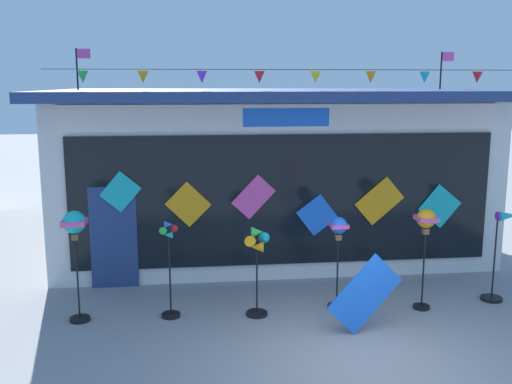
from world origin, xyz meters
TOP-DOWN VIEW (x-y plane):
  - ground_plane at (0.00, 0.00)m, footprint 80.00×80.00m
  - kite_shop_building at (-0.55, 6.72)m, footprint 9.74×6.83m
  - wind_spinner_far_left at (-4.31, 2.12)m, footprint 0.38×0.38m
  - wind_spinner_left at (-2.79, 2.09)m, footprint 0.32×0.32m
  - wind_spinner_center_left at (-1.32, 1.98)m, footprint 0.45×0.37m
  - wind_spinner_center_right at (0.13, 2.17)m, footprint 0.32×0.32m
  - wind_spinner_right at (1.63, 1.97)m, footprint 0.34×0.34m
  - wind_spinner_far_right at (3.18, 2.21)m, footprint 0.61×0.39m
  - display_kite_on_ground at (0.32, 1.14)m, footprint 1.28×0.21m

SIDE VIEW (x-z plane):
  - ground_plane at x=0.00m, z-range 0.00..0.00m
  - display_kite_on_ground at x=0.32m, z-range 0.00..1.28m
  - wind_spinner_left at x=-2.79m, z-range 0.08..1.78m
  - wind_spinner_far_right at x=3.18m, z-range 0.12..1.80m
  - wind_spinner_center_left at x=-1.32m, z-range 0.27..1.85m
  - wind_spinner_center_right at x=0.13m, z-range 0.43..2.09m
  - wind_spinner_right at x=1.63m, z-range 0.56..2.37m
  - wind_spinner_far_left at x=-4.31m, z-range 0.59..2.48m
  - kite_shop_building at x=-0.55m, z-range -0.45..4.29m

